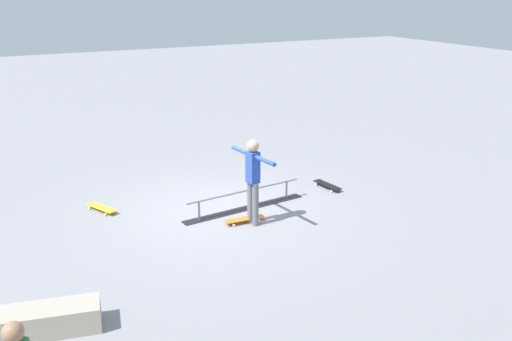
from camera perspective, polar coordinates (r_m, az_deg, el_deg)
ground_plane at (r=11.76m, az=-3.68°, el=-4.07°), size 60.00×60.00×0.00m
grind_rail at (r=11.74m, az=-1.14°, el=-3.07°), size 2.86×0.51×0.43m
skate_ledge at (r=8.40m, az=-23.77°, el=-14.20°), size 2.41×0.98×0.37m
skater_main at (r=10.74m, az=-0.32°, el=-0.56°), size 0.26×1.38×1.71m
skateboard_main at (r=11.14m, az=-1.18°, el=-4.94°), size 0.81×0.29×0.09m
loose_skateboard_yellow at (r=12.11m, az=-15.42°, el=-3.66°), size 0.50×0.81×0.09m
loose_skateboard_black at (r=13.07m, az=7.26°, el=-1.47°), size 0.33×0.82×0.09m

